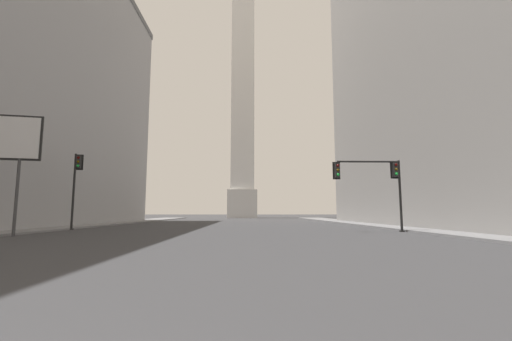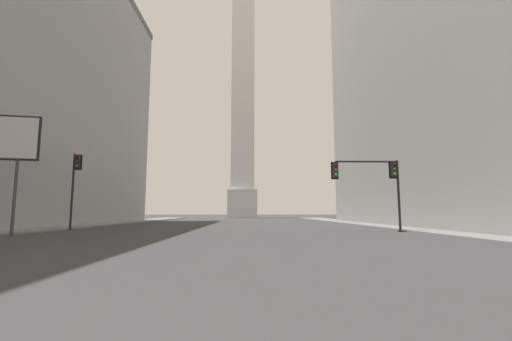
% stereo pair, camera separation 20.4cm
% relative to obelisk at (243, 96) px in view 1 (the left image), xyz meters
% --- Properties ---
extents(sidewalk_left, '(5.00, 101.49, 0.15)m').
position_rel_obelisk_xyz_m(sidewalk_left, '(-15.60, -54.13, -30.90)').
color(sidewalk_left, slate).
rests_on(sidewalk_left, ground_plane).
extents(sidewalk_right, '(5.00, 101.49, 0.15)m').
position_rel_obelisk_xyz_m(sidewalk_right, '(15.60, -54.13, -30.90)').
color(sidewalk_right, slate).
rests_on(sidewalk_right, ground_plane).
extents(obelisk, '(7.15, 7.15, 65.20)m').
position_rel_obelisk_xyz_m(obelisk, '(0.00, 0.00, 0.00)').
color(obelisk, silver).
rests_on(obelisk, ground_plane).
extents(traffic_light_mid_right, '(5.18, 0.52, 5.31)m').
position_rel_obelisk_xyz_m(traffic_light_mid_right, '(11.07, -59.60, -26.92)').
color(traffic_light_mid_right, black).
rests_on(traffic_light_mid_right, ground_plane).
extents(traffic_light_mid_left, '(0.76, 0.52, 6.32)m').
position_rel_obelisk_xyz_m(traffic_light_mid_left, '(-12.95, -56.12, -26.83)').
color(traffic_light_mid_left, black).
rests_on(traffic_light_mid_left, ground_plane).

